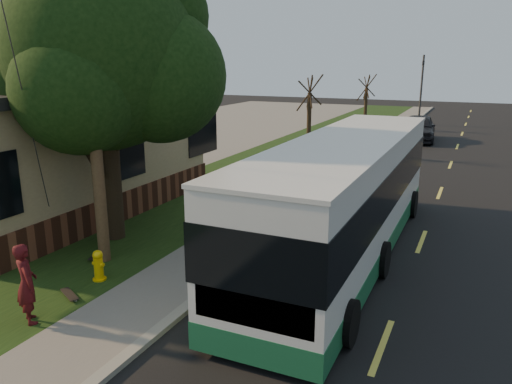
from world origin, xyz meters
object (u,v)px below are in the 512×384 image
at_px(transit_bus, 345,195).
at_px(dumpster, 83,186).
at_px(utility_pole, 90,80).
at_px(bare_tree_far, 366,102).
at_px(skateboard_main, 97,254).
at_px(bare_tree_near, 309,115).
at_px(fire_hydrant, 98,265).
at_px(leafy_tree, 107,57).
at_px(skateboard_spare, 70,294).
at_px(skateboarder, 27,283).
at_px(traffic_signal, 422,85).
at_px(distant_car, 419,128).

relative_size(transit_bus, dumpster, 6.10).
height_order(utility_pole, bare_tree_far, utility_pole).
bearing_deg(utility_pole, skateboard_main, 160.28).
relative_size(bare_tree_near, skateboard_main, 5.10).
bearing_deg(fire_hydrant, dumpster, 135.66).
bearing_deg(skateboard_main, utility_pole, -19.72).
xyz_separation_m(leafy_tree, skateboard_main, (0.52, -1.53, -5.04)).
bearing_deg(bare_tree_near, skateboard_main, -90.51).
relative_size(utility_pole, dumpster, 4.75).
distance_m(bare_tree_far, skateboard_spare, 31.02).
xyz_separation_m(leafy_tree, skateboard_spare, (1.57, -3.61, -5.05)).
distance_m(bare_tree_far, dumpster, 25.71).
bearing_deg(skateboarder, transit_bus, -96.33).
relative_size(fire_hydrant, leafy_tree, 0.09).
distance_m(fire_hydrant, traffic_signal, 34.25).
xyz_separation_m(utility_pole, skateboard_main, (-0.35, 0.12, -4.50)).
xyz_separation_m(fire_hydrant, traffic_signal, (3.10, 34.00, 2.73)).
distance_m(bare_tree_near, distant_car, 9.02).
height_order(utility_pole, dumpster, utility_pole).
height_order(traffic_signal, transit_bus, traffic_signal).
height_order(transit_bus, distant_car, transit_bus).
xyz_separation_m(fire_hydrant, transit_bus, (4.78, 4.04, 1.25)).
distance_m(skateboard_spare, dumpster, 7.45).
bearing_deg(bare_tree_far, distant_car, -45.64).
relative_size(dumpster, distant_car, 0.38).
relative_size(skateboarder, distant_car, 0.33).
relative_size(bare_tree_near, transit_bus, 0.37).
bearing_deg(bare_tree_far, skateboard_main, -91.29).
height_order(utility_pole, leafy_tree, utility_pole).
height_order(traffic_signal, skateboard_main, traffic_signal).
xyz_separation_m(bare_tree_far, skateboarder, (0.50, -32.08, -1.12)).
height_order(skateboarder, dumpster, skateboarder).
distance_m(fire_hydrant, utility_pole, 4.37).
height_order(utility_pole, skateboard_main, utility_pole).
distance_m(traffic_signal, transit_bus, 30.04).
distance_m(leafy_tree, bare_tree_near, 15.66).
height_order(traffic_signal, distant_car, traffic_signal).
bearing_deg(skateboard_main, traffic_signal, 82.81).
xyz_separation_m(transit_bus, skateboard_main, (-5.83, -2.93, -1.56)).
height_order(fire_hydrant, leafy_tree, leafy_tree).
bearing_deg(distant_car, leafy_tree, -108.59).
height_order(skateboarder, distant_car, skateboarder).
xyz_separation_m(bare_tree_near, transit_bus, (5.68, -13.96, -0.47)).
bearing_deg(skateboarder, skateboard_main, -39.14).
relative_size(fire_hydrant, bare_tree_far, 0.18).
bearing_deg(skateboarder, fire_hydrant, -56.18).
distance_m(utility_pole, dumpster, 6.74).
bearing_deg(skateboard_spare, bare_tree_near, 92.73).
xyz_separation_m(traffic_signal, skateboard_spare, (-3.10, -34.96, -3.04)).
relative_size(utility_pole, skateboard_spare, 12.29).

